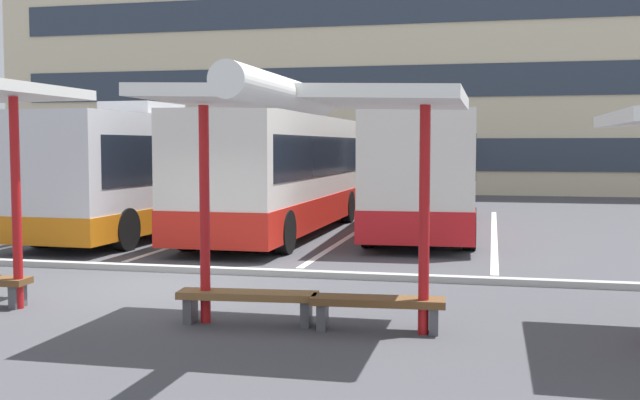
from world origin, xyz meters
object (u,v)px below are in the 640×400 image
object	(u,v)px
coach_bus_0	(170,172)
coach_bus_1	(280,174)
coach_bus_2	(427,172)
bench_5	(378,306)
waiting_shelter_2	(306,103)
bench_4	(248,299)

from	to	relation	value
coach_bus_0	coach_bus_1	size ratio (longest dim) A/B	1.19
coach_bus_2	bench_5	world-z (taller)	coach_bus_2
coach_bus_2	waiting_shelter_2	xyz separation A→B (m)	(-0.51, -12.65, 1.32)
coach_bus_1	coach_bus_2	bearing A→B (deg)	27.92
coach_bus_1	bench_4	bearing A→B (deg)	-76.72
bench_5	coach_bus_1	bearing A→B (deg)	112.29
coach_bus_0	bench_5	xyz separation A→B (m)	(7.78, -11.03, -1.34)
coach_bus_2	bench_5	bearing A→B (deg)	-88.18
coach_bus_1	bench_5	world-z (taller)	coach_bus_1
coach_bus_0	bench_5	distance (m)	13.57
coach_bus_2	bench_4	distance (m)	12.50
coach_bus_2	bench_4	bearing A→B (deg)	-96.51
waiting_shelter_2	bench_4	distance (m)	2.82
coach_bus_0	waiting_shelter_2	distance (m)	13.31
coach_bus_1	waiting_shelter_2	size ratio (longest dim) A/B	2.22
coach_bus_0	bench_5	bearing A→B (deg)	-54.80
coach_bus_0	waiting_shelter_2	size ratio (longest dim) A/B	2.64
bench_4	bench_5	bearing A→B (deg)	-0.45
waiting_shelter_2	bench_4	xyz separation A→B (m)	(-0.90, 0.30, -2.66)
waiting_shelter_2	bench_5	bearing A→B (deg)	17.64
coach_bus_1	bench_5	bearing A→B (deg)	-67.71
coach_bus_1	coach_bus_2	world-z (taller)	coach_bus_2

